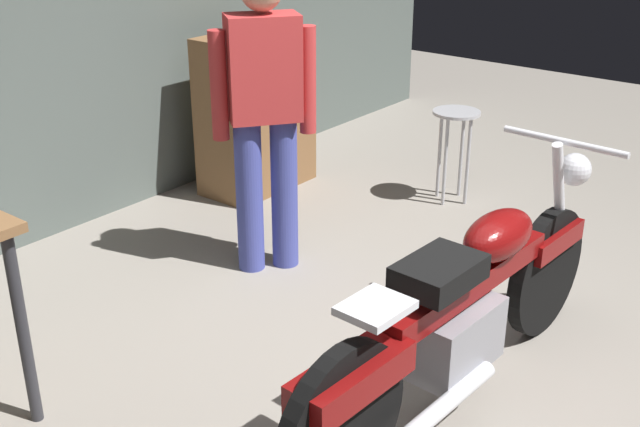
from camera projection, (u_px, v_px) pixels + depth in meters
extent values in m
plane|color=gray|center=(445.00, 383.00, 3.57)|extent=(12.00, 12.00, 0.00)
cylinder|color=#2D2D33|center=(23.00, 331.00, 3.17)|extent=(0.05, 0.05, 0.86)
cylinder|color=black|center=(546.00, 272.00, 3.87)|extent=(0.64, 0.10, 0.64)
cylinder|color=black|center=(342.00, 425.00, 2.80)|extent=(0.64, 0.10, 0.64)
cube|color=maroon|center=(550.00, 239.00, 3.80)|extent=(0.45, 0.16, 0.10)
cube|color=maroon|center=(352.00, 377.00, 2.77)|extent=(0.53, 0.21, 0.12)
cube|color=gray|center=(454.00, 337.00, 3.29)|extent=(0.45, 0.26, 0.28)
cube|color=maroon|center=(471.00, 284.00, 3.28)|extent=(1.10, 0.16, 0.10)
ellipsoid|color=maroon|center=(498.00, 235.00, 3.36)|extent=(0.45, 0.24, 0.20)
cube|color=black|center=(439.00, 272.00, 3.05)|extent=(0.37, 0.26, 0.10)
cube|color=silver|center=(375.00, 308.00, 2.76)|extent=(0.25, 0.21, 0.03)
cylinder|color=silver|center=(559.00, 206.00, 3.78)|extent=(0.27, 0.06, 0.68)
cylinder|color=silver|center=(564.00, 142.00, 3.62)|extent=(0.06, 0.60, 0.03)
sphere|color=silver|center=(575.00, 169.00, 3.80)|extent=(0.16, 0.16, 0.16)
cylinder|color=silver|center=(441.00, 408.00, 3.05)|extent=(0.70, 0.11, 0.07)
cylinder|color=#41499D|center=(284.00, 193.00, 4.48)|extent=(0.15, 0.15, 0.88)
cylinder|color=#41499D|center=(249.00, 197.00, 4.44)|extent=(0.15, 0.15, 0.88)
cube|color=#BF3333|center=(263.00, 68.00, 4.17)|extent=(0.44, 0.40, 0.56)
cylinder|color=#BF3333|center=(308.00, 80.00, 4.26)|extent=(0.09, 0.09, 0.58)
cylinder|color=#BF3333|center=(219.00, 86.00, 4.15)|extent=(0.09, 0.09, 0.58)
cylinder|color=#B2B2B7|center=(457.00, 112.00, 5.30)|extent=(0.32, 0.32, 0.02)
cylinder|color=#B2B2B7|center=(461.00, 154.00, 5.51)|extent=(0.02, 0.02, 0.62)
cylinder|color=#B2B2B7|center=(439.00, 154.00, 5.49)|extent=(0.02, 0.02, 0.62)
cylinder|color=#B2B2B7|center=(445.00, 162.00, 5.35)|extent=(0.02, 0.02, 0.62)
cylinder|color=#B2B2B7|center=(468.00, 161.00, 5.36)|extent=(0.02, 0.02, 0.62)
cube|color=brown|center=(256.00, 113.00, 5.58)|extent=(0.80, 0.44, 1.10)
sphere|color=tan|center=(280.00, 75.00, 5.33)|extent=(0.04, 0.04, 0.04)
sphere|color=tan|center=(281.00, 119.00, 5.45)|extent=(0.04, 0.04, 0.04)
sphere|color=tan|center=(282.00, 160.00, 5.57)|extent=(0.04, 0.04, 0.04)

